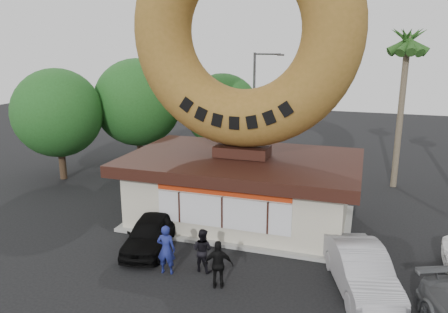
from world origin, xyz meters
The scene contains 13 objects.
ground centered at (0.00, 0.00, 0.00)m, with size 90.00×90.00×0.00m, color black.
donut_shop centered at (0.00, 5.98, 1.77)m, with size 11.20×7.20×3.80m.
giant_donut centered at (0.00, 6.00, 9.16)m, with size 10.72×10.72×2.73m, color olive.
tree_west centered at (-9.50, 13.00, 4.64)m, with size 6.00×6.00×7.65m.
tree_mid centered at (-4.00, 15.00, 4.02)m, with size 5.20×5.20×6.63m.
tree_far centered at (-13.00, 9.00, 4.33)m, with size 5.60×5.60×7.14m.
palm_near centered at (7.50, 14.00, 8.41)m, with size 2.60×2.60×9.75m.
street_lamp centered at (-1.86, 16.00, 4.48)m, with size 2.11×0.20×8.00m.
person_left centered at (-1.29, 0.03, 0.98)m, with size 0.72×0.47×1.97m, color navy.
person_center centered at (-0.05, 0.64, 0.86)m, with size 0.84×0.65×1.73m, color black.
person_right centered at (0.95, -0.33, 0.91)m, with size 1.06×0.44×1.81m, color black.
car_black centered at (-2.87, 1.71, 0.71)m, with size 1.67×4.14×1.41m, color black.
car_silver centered at (5.82, 1.07, 0.80)m, with size 1.69×4.85×1.60m, color #A1A0A5.
Camera 1 is at (5.55, -13.73, 8.60)m, focal length 35.00 mm.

